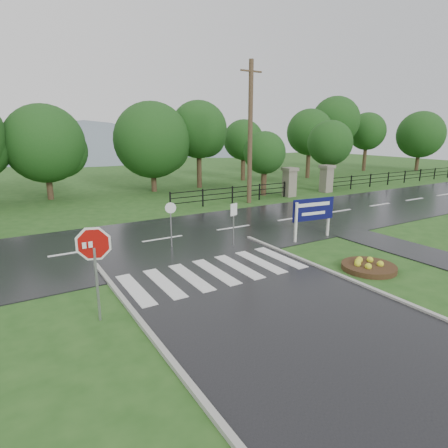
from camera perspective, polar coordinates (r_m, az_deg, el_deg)
ground at (r=10.12m, az=13.58°, el=-16.26°), size 120.00×120.00×0.00m
main_road at (r=17.98m, az=-9.33°, el=-2.36°), size 90.00×8.00×0.04m
walkway at (r=18.63m, az=23.66°, el=-2.82°), size 2.20×11.00×0.04m
crosswalk at (r=13.69m, az=-1.33°, el=-7.26°), size 6.50×2.80×0.02m
pillar_west at (r=29.59m, az=9.95°, el=6.42°), size 1.00×1.00×2.24m
pillar_east at (r=32.35m, az=15.34°, el=6.77°), size 1.00×1.00×2.24m
fence_west at (r=26.53m, az=1.29°, el=4.76°), size 9.58×0.08×1.20m
fence_east at (r=40.83m, az=25.85°, el=6.69°), size 20.58×0.08×1.20m
hills at (r=74.62m, az=-22.48°, el=-2.96°), size 102.00×48.00×48.00m
treeline at (r=31.34m, az=-17.36°, el=4.23°), size 83.20×5.20×10.00m
stop_sign at (r=10.37m, az=-19.17°, el=-4.13°), size 1.18×0.42×2.80m
estate_billboard at (r=17.93m, az=13.44°, el=1.88°), size 2.26×0.32×1.98m
flower_bed at (r=14.97m, az=21.21°, el=-5.99°), size 1.97×1.97×0.39m
reg_sign_small at (r=16.25m, az=1.49°, el=1.20°), size 0.42×0.16×1.98m
reg_sign_round at (r=16.34m, az=-8.10°, el=0.75°), size 0.45×0.18×2.04m
utility_pole_east at (r=26.37m, az=4.01°, el=13.69°), size 1.70×0.32×9.55m
entrance_tree_left at (r=29.69m, az=6.19°, el=10.71°), size 3.28×3.28×4.98m
entrance_tree_right at (r=34.42m, az=15.85°, el=11.76°), size 3.86×3.86×5.88m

